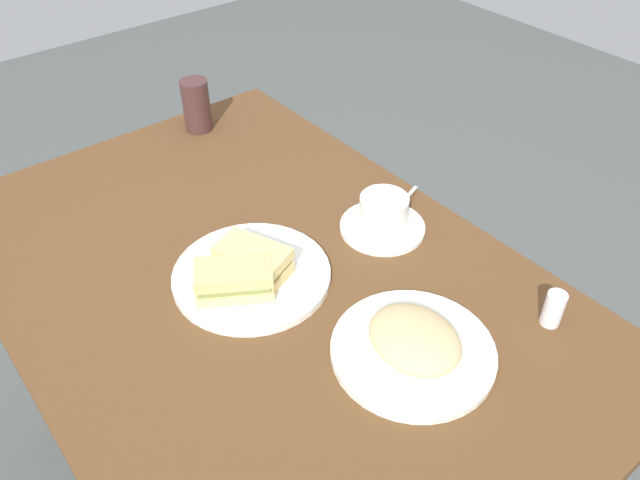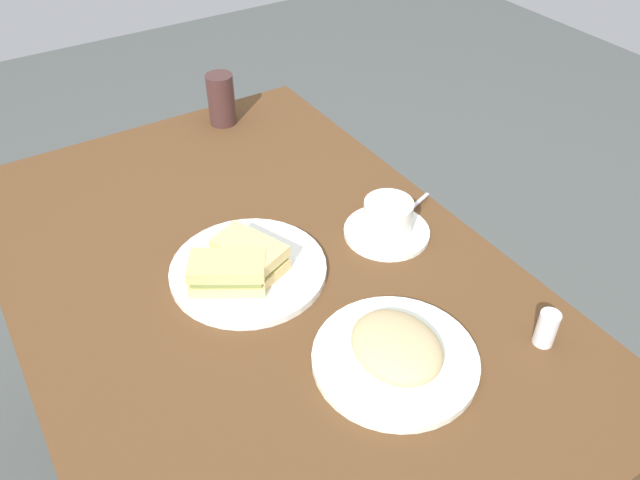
{
  "view_description": "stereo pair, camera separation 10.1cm",
  "coord_description": "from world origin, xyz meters",
  "px_view_note": "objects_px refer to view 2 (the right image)",
  "views": [
    {
      "loc": [
        0.7,
        -0.43,
        1.48
      ],
      "look_at": [
        0.01,
        0.12,
        0.75
      ],
      "focal_mm": 35.52,
      "sensor_mm": 36.0,
      "label": 1
    },
    {
      "loc": [
        0.75,
        -0.35,
        1.48
      ],
      "look_at": [
        0.01,
        0.12,
        0.75
      ],
      "focal_mm": 35.52,
      "sensor_mm": 36.0,
      "label": 2
    }
  ],
  "objects_px": {
    "coffee_cup": "(388,215)",
    "spoon": "(410,209)",
    "coffee_saucer": "(387,232)",
    "drinking_glass": "(221,99)",
    "dining_table": "(263,320)",
    "sandwich_front": "(250,254)",
    "salt_shaker": "(547,328)",
    "sandwich_back": "(228,273)",
    "sandwich_plate": "(248,270)",
    "side_plate": "(395,359)"
  },
  "relations": [
    {
      "from": "sandwich_front",
      "to": "drinking_glass",
      "type": "xyz_separation_m",
      "value": [
        -0.51,
        0.19,
        0.02
      ]
    },
    {
      "from": "dining_table",
      "to": "sandwich_plate",
      "type": "height_order",
      "value": "sandwich_plate"
    },
    {
      "from": "sandwich_plate",
      "to": "coffee_saucer",
      "type": "height_order",
      "value": "sandwich_plate"
    },
    {
      "from": "dining_table",
      "to": "sandwich_back",
      "type": "height_order",
      "value": "sandwich_back"
    },
    {
      "from": "coffee_cup",
      "to": "drinking_glass",
      "type": "height_order",
      "value": "drinking_glass"
    },
    {
      "from": "dining_table",
      "to": "sandwich_back",
      "type": "distance_m",
      "value": 0.18
    },
    {
      "from": "sandwich_plate",
      "to": "side_plate",
      "type": "bearing_deg",
      "value": 18.06
    },
    {
      "from": "sandwich_back",
      "to": "sandwich_front",
      "type": "bearing_deg",
      "value": 113.0
    },
    {
      "from": "sandwich_front",
      "to": "salt_shaker",
      "type": "xyz_separation_m",
      "value": [
        0.39,
        0.31,
        -0.01
      ]
    },
    {
      "from": "coffee_cup",
      "to": "side_plate",
      "type": "height_order",
      "value": "coffee_cup"
    },
    {
      "from": "sandwich_front",
      "to": "spoon",
      "type": "distance_m",
      "value": 0.34
    },
    {
      "from": "sandwich_front",
      "to": "sandwich_back",
      "type": "distance_m",
      "value": 0.06
    },
    {
      "from": "dining_table",
      "to": "coffee_cup",
      "type": "relative_size",
      "value": 10.46
    },
    {
      "from": "coffee_cup",
      "to": "spoon",
      "type": "relative_size",
      "value": 1.2
    },
    {
      "from": "coffee_cup",
      "to": "side_plate",
      "type": "distance_m",
      "value": 0.31
    },
    {
      "from": "spoon",
      "to": "salt_shaker",
      "type": "distance_m",
      "value": 0.37
    },
    {
      "from": "dining_table",
      "to": "spoon",
      "type": "xyz_separation_m",
      "value": [
        0.01,
        0.33,
        0.14
      ]
    },
    {
      "from": "salt_shaker",
      "to": "dining_table",
      "type": "bearing_deg",
      "value": -141.61
    },
    {
      "from": "coffee_saucer",
      "to": "coffee_cup",
      "type": "xyz_separation_m",
      "value": [
        -0.0,
        0.0,
        0.04
      ]
    },
    {
      "from": "coffee_cup",
      "to": "dining_table",
      "type": "bearing_deg",
      "value": -97.46
    },
    {
      "from": "sandwich_plate",
      "to": "coffee_saucer",
      "type": "bearing_deg",
      "value": 80.95
    },
    {
      "from": "coffee_cup",
      "to": "spoon",
      "type": "distance_m",
      "value": 0.09
    },
    {
      "from": "sandwich_back",
      "to": "side_plate",
      "type": "distance_m",
      "value": 0.31
    },
    {
      "from": "sandwich_front",
      "to": "side_plate",
      "type": "xyz_separation_m",
      "value": [
        0.3,
        0.09,
        -0.03
      ]
    },
    {
      "from": "side_plate",
      "to": "drinking_glass",
      "type": "height_order",
      "value": "drinking_glass"
    },
    {
      "from": "spoon",
      "to": "sandwich_front",
      "type": "bearing_deg",
      "value": -92.82
    },
    {
      "from": "spoon",
      "to": "salt_shaker",
      "type": "bearing_deg",
      "value": -4.67
    },
    {
      "from": "dining_table",
      "to": "sandwich_plate",
      "type": "bearing_deg",
      "value": -118.24
    },
    {
      "from": "sandwich_back",
      "to": "spoon",
      "type": "distance_m",
      "value": 0.4
    },
    {
      "from": "sandwich_back",
      "to": "salt_shaker",
      "type": "relative_size",
      "value": 2.3
    },
    {
      "from": "drinking_glass",
      "to": "coffee_saucer",
      "type": "bearing_deg",
      "value": 7.93
    },
    {
      "from": "dining_table",
      "to": "coffee_cup",
      "type": "height_order",
      "value": "coffee_cup"
    },
    {
      "from": "sandwich_plate",
      "to": "sandwich_front",
      "type": "xyz_separation_m",
      "value": [
        -0.0,
        0.01,
        0.03
      ]
    },
    {
      "from": "spoon",
      "to": "drinking_glass",
      "type": "xyz_separation_m",
      "value": [
        -0.53,
        -0.15,
        0.05
      ]
    },
    {
      "from": "dining_table",
      "to": "salt_shaker",
      "type": "bearing_deg",
      "value": 38.39
    },
    {
      "from": "sandwich_plate",
      "to": "drinking_glass",
      "type": "xyz_separation_m",
      "value": [
        -0.51,
        0.19,
        0.05
      ]
    },
    {
      "from": "sandwich_back",
      "to": "spoon",
      "type": "relative_size",
      "value": 1.5
    },
    {
      "from": "sandwich_plate",
      "to": "sandwich_back",
      "type": "xyz_separation_m",
      "value": [
        0.02,
        -0.05,
        0.03
      ]
    },
    {
      "from": "spoon",
      "to": "salt_shaker",
      "type": "relative_size",
      "value": 1.54
    },
    {
      "from": "sandwich_plate",
      "to": "salt_shaker",
      "type": "xyz_separation_m",
      "value": [
        0.39,
        0.32,
        0.02
      ]
    },
    {
      "from": "sandwich_back",
      "to": "salt_shaker",
      "type": "height_order",
      "value": "sandwich_back"
    },
    {
      "from": "coffee_cup",
      "to": "side_plate",
      "type": "relative_size",
      "value": 0.46
    },
    {
      "from": "dining_table",
      "to": "side_plate",
      "type": "height_order",
      "value": "side_plate"
    },
    {
      "from": "sandwich_front",
      "to": "salt_shaker",
      "type": "bearing_deg",
      "value": 38.63
    },
    {
      "from": "dining_table",
      "to": "salt_shaker",
      "type": "height_order",
      "value": "salt_shaker"
    },
    {
      "from": "dining_table",
      "to": "side_plate",
      "type": "xyz_separation_m",
      "value": [
        0.29,
        0.08,
        0.13
      ]
    },
    {
      "from": "sandwich_back",
      "to": "coffee_cup",
      "type": "xyz_separation_m",
      "value": [
        0.02,
        0.32,
        0.0
      ]
    },
    {
      "from": "sandwich_front",
      "to": "salt_shaker",
      "type": "relative_size",
      "value": 2.25
    },
    {
      "from": "sandwich_back",
      "to": "dining_table",
      "type": "bearing_deg",
      "value": 102.97
    },
    {
      "from": "sandwich_front",
      "to": "sandwich_plate",
      "type": "bearing_deg",
      "value": -89.43
    }
  ]
}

